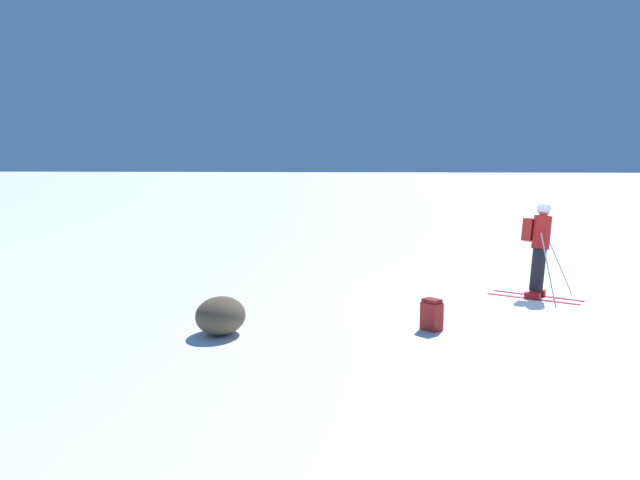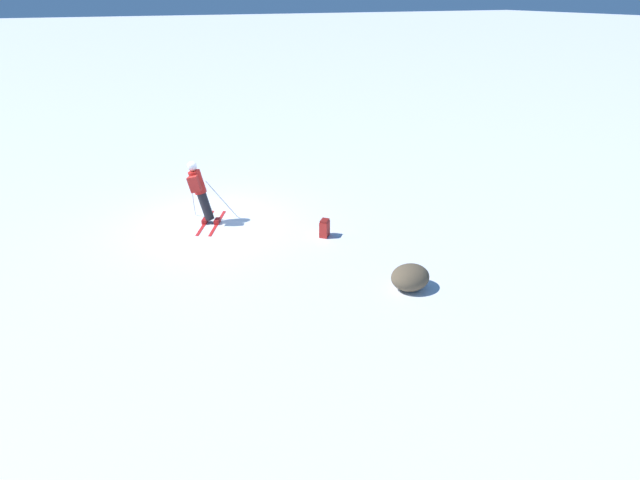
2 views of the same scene
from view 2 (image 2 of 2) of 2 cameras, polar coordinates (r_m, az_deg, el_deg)
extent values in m
plane|color=white|center=(14.86, -12.20, 1.92)|extent=(300.00, 300.00, 0.00)
cube|color=red|center=(14.81, -11.64, 1.91)|extent=(0.90, 1.61, 0.01)
cube|color=red|center=(14.90, -12.98, 1.94)|extent=(0.90, 1.61, 0.01)
cube|color=#B21919|center=(14.78, -11.66, 2.14)|extent=(0.25, 0.31, 0.12)
cube|color=#B21919|center=(14.88, -13.00, 2.17)|extent=(0.25, 0.31, 0.12)
cylinder|color=black|center=(14.68, -12.94, 3.81)|extent=(0.50, 0.43, 0.87)
cylinder|color=red|center=(14.47, -13.83, 6.46)|extent=(0.57, 0.52, 0.71)
sphere|color=tan|center=(14.36, -14.38, 8.07)|extent=(0.36, 0.34, 0.28)
sphere|color=silver|center=(14.36, -14.42, 8.18)|extent=(0.41, 0.39, 0.32)
cube|color=#AD231E|center=(14.23, -14.16, 6.21)|extent=(0.41, 0.33, 0.49)
cylinder|color=#B7B7BC|center=(14.80, -11.17, 4.61)|extent=(0.86, 0.15, 1.29)
cylinder|color=#B7B7BC|center=(15.05, -14.28, 4.46)|extent=(0.13, 0.54, 1.19)
cube|color=#AD231E|center=(13.63, 0.53, 1.26)|extent=(0.36, 0.37, 0.44)
cube|color=maroon|center=(13.52, 0.53, 2.22)|extent=(0.33, 0.33, 0.06)
ellipsoid|color=brown|center=(11.39, 10.26, -4.22)|extent=(0.89, 0.76, 0.58)
camera|label=1|loc=(18.59, 30.62, 12.39)|focal=35.00mm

